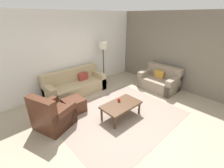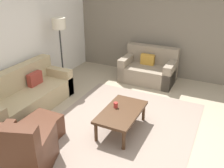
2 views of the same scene
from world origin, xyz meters
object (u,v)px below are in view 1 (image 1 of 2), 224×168
couch_main (75,86)px  ottoman (74,105)px  cup (119,100)px  lamp_standing (103,50)px  couch_loveseat (160,81)px  coffee_table (121,106)px  armchair_leather (52,117)px

couch_main → ottoman: size_ratio=3.81×
ottoman → cup: 1.36m
cup → lamp_standing: size_ratio=0.06×
couch_loveseat → coffee_table: bearing=-173.6°
couch_main → couch_loveseat: (2.64, -1.88, -0.00)m
ottoman → armchair_leather: bearing=-160.2°
couch_loveseat → coffee_table: (-2.44, -0.27, 0.06)m
couch_main → armchair_leather: bearing=-137.5°
couch_main → armchair_leather: 1.91m
armchair_leather → coffee_table: armchair_leather is taller
couch_loveseat → cup: couch_loveseat is taller
armchair_leather → coffee_table: bearing=-28.3°
cup → lamp_standing: lamp_standing is taller
couch_main → cup: 2.03m
coffee_table → couch_loveseat: bearing=6.4°
couch_main → coffee_table: 2.16m
couch_main → cup: bearing=-82.6°
armchair_leather → couch_main: bearing=42.5°
ottoman → cup: (0.89, -1.00, 0.26)m
couch_loveseat → lamp_standing: 2.52m
ottoman → coffee_table: size_ratio=0.51×
couch_loveseat → armchair_leather: size_ratio=1.35×
couch_loveseat → cup: 2.39m
couch_main → coffee_table: bearing=-84.7°
couch_loveseat → ottoman: bearing=165.1°
couch_main → coffee_table: size_ratio=1.94×
couch_loveseat → lamp_standing: lamp_standing is taller
couch_loveseat → couch_main: bearing=144.5°
couch_loveseat → armchair_leather: 4.09m
couch_loveseat → lamp_standing: size_ratio=0.81×
ottoman → coffee_table: bearing=-54.2°
coffee_table → lamp_standing: (1.17, 2.14, 1.05)m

